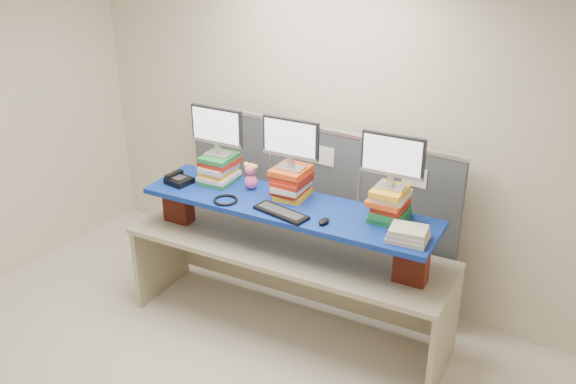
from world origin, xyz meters
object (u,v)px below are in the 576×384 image
Objects in this scene: desk at (288,263)px; monitor_center at (291,141)px; blue_board at (288,207)px; monitor_right at (393,158)px; keyboard at (281,212)px; monitor_left at (217,128)px; desk_phone at (178,180)px.

desk is 0.98m from monitor_center.
monitor_right reaches higher than blue_board.
keyboard is (-0.69, -0.35, -0.46)m from monitor_right.
blue_board is at bearing -171.02° from monitor_right.
monitor_center is 1.02× the size of keyboard.
monitor_left is at bearing 170.27° from blue_board.
desk_phone reaches higher than keyboard.
monitor_left is (-0.70, 0.06, 0.47)m from blue_board.
desk is 0.49m from blue_board.
monitor_right is at bearing -0.00° from monitor_left.
monitor_right is at bearing 16.62° from desk_phone.
blue_board is at bearing -102.29° from desk.
desk_phone is (-0.25, -0.21, -0.42)m from monitor_left.
desk is at bearing 77.71° from blue_board.
monitor_left is 0.53m from desk_phone.
keyboard is (0.05, -0.17, 0.53)m from desk.
desk is 1.15× the size of blue_board.
desk is at bearing 113.63° from keyboard.
keyboard is at bearing -79.24° from desk.
keyboard is at bearing 4.55° from desk_phone.
blue_board is 5.06× the size of monitor_right.
monitor_left is at bearing 180.00° from monitor_center.
monitor_left reaches higher than keyboard.
blue_board is 0.50m from monitor_center.
desk is 13.09× the size of desk_phone.
monitor_center is at bearing -180.00° from monitor_right.
desk is 5.82× the size of monitor_right.
desk is 5.82× the size of monitor_center.
monitor_center is at bearing 21.89° from desk_phone.
keyboard is at bearing -158.07° from monitor_right.
monitor_right is (0.79, 0.07, 0.01)m from monitor_center.
monitor_right is (0.73, 0.19, 0.99)m from desk.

